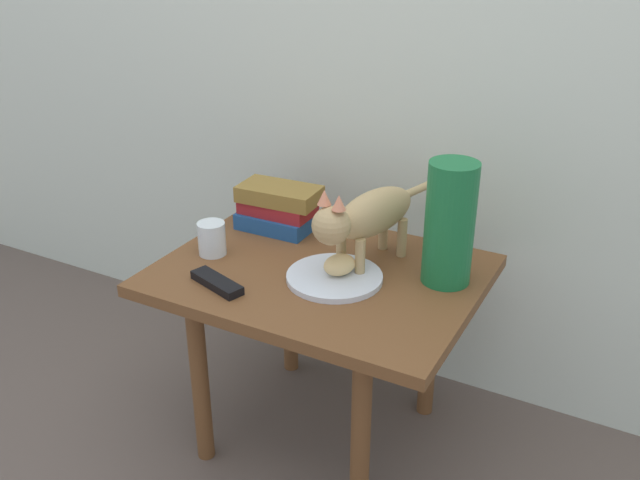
{
  "coord_description": "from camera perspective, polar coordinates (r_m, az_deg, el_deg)",
  "views": [
    {
      "loc": [
        0.71,
        -1.32,
        1.3
      ],
      "look_at": [
        0.0,
        0.0,
        0.58
      ],
      "focal_mm": 39.29,
      "sensor_mm": 36.0,
      "label": 1
    }
  ],
  "objects": [
    {
      "name": "ground_plane",
      "position": [
        1.98,
        0.0,
        -15.31
      ],
      "size": [
        6.0,
        6.0,
        0.0
      ],
      "primitive_type": "plane",
      "color": "brown"
    },
    {
      "name": "side_table",
      "position": [
        1.73,
        0.0,
        -4.44
      ],
      "size": [
        0.76,
        0.58,
        0.5
      ],
      "color": "brown",
      "rests_on": "ground"
    },
    {
      "name": "plate",
      "position": [
        1.65,
        1.19,
        -3.05
      ],
      "size": [
        0.23,
        0.23,
        0.01
      ],
      "primitive_type": "cylinder",
      "color": "silver",
      "rests_on": "side_table"
    },
    {
      "name": "bread_roll",
      "position": [
        1.64,
        1.6,
        -2.03
      ],
      "size": [
        0.09,
        0.1,
        0.05
      ],
      "primitive_type": "ellipsoid",
      "rotation": [
        0.0,
        0.0,
        1.04
      ],
      "color": "#E0BC7A",
      "rests_on": "plate"
    },
    {
      "name": "cat",
      "position": [
        1.66,
        3.8,
        1.95
      ],
      "size": [
        0.17,
        0.47,
        0.23
      ],
      "color": "tan",
      "rests_on": "side_table"
    },
    {
      "name": "book_stack",
      "position": [
        1.89,
        -3.48,
        2.68
      ],
      "size": [
        0.22,
        0.13,
        0.12
      ],
      "color": "#1E4C8C",
      "rests_on": "side_table"
    },
    {
      "name": "green_vase",
      "position": [
        1.61,
        10.51,
        1.31
      ],
      "size": [
        0.11,
        0.11,
        0.29
      ],
      "primitive_type": "cylinder",
      "color": "#196B38",
      "rests_on": "side_table"
    },
    {
      "name": "candle_jar",
      "position": [
        1.78,
        -8.79,
        -0.02
      ],
      "size": [
        0.07,
        0.07,
        0.08
      ],
      "color": "silver",
      "rests_on": "side_table"
    },
    {
      "name": "tv_remote",
      "position": [
        1.64,
        -8.39,
        -3.46
      ],
      "size": [
        0.16,
        0.09,
        0.02
      ],
      "primitive_type": "cube",
      "rotation": [
        0.0,
        0.0,
        -0.31
      ],
      "color": "black",
      "rests_on": "side_table"
    }
  ]
}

